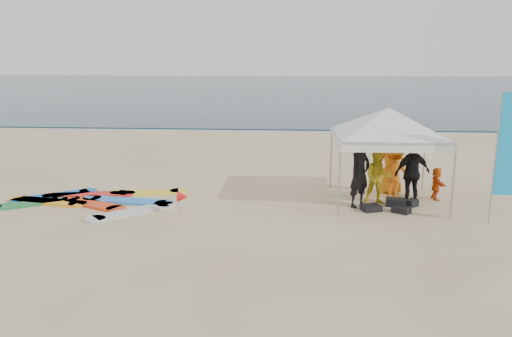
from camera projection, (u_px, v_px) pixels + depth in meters
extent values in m
plane|color=beige|center=(219.00, 245.00, 11.18)|extent=(120.00, 120.00, 0.00)
cube|color=#0C2633|center=(280.00, 87.00, 69.58)|extent=(160.00, 84.00, 0.08)
cube|color=silver|center=(264.00, 130.00, 28.90)|extent=(160.00, 1.20, 0.01)
imported|color=black|center=(360.00, 173.00, 13.89)|extent=(0.84, 0.82, 1.94)
imported|color=gold|center=(378.00, 177.00, 14.22)|extent=(0.78, 0.63, 1.55)
imported|color=orange|center=(394.00, 172.00, 14.85)|extent=(1.04, 0.65, 1.56)
imported|color=black|center=(412.00, 173.00, 14.10)|extent=(1.18, 0.80, 1.86)
imported|color=orange|center=(392.00, 165.00, 15.29)|extent=(0.96, 0.70, 1.80)
imported|color=#D95413|center=(436.00, 184.00, 14.70)|extent=(0.32, 0.91, 0.97)
cylinder|color=#A5A5A8|center=(331.00, 158.00, 15.98)|extent=(0.05, 0.05, 1.95)
cylinder|color=#A5A5A8|center=(424.00, 159.00, 15.78)|extent=(0.05, 0.05, 1.95)
cylinder|color=#A5A5A8|center=(339.00, 180.00, 13.13)|extent=(0.05, 0.05, 1.95)
cylinder|color=#A5A5A8|center=(453.00, 181.00, 12.93)|extent=(0.05, 0.05, 1.95)
cube|color=white|center=(398.00, 148.00, 12.84)|extent=(3.03, 0.02, 0.24)
cube|color=white|center=(379.00, 132.00, 15.69)|extent=(3.03, 0.02, 0.24)
cube|color=white|center=(336.00, 139.00, 14.37)|extent=(0.02, 3.03, 0.24)
cube|color=white|center=(440.00, 140.00, 14.17)|extent=(0.02, 3.03, 0.24)
pyramid|color=white|center=(389.00, 108.00, 14.07)|extent=(4.15, 4.15, 0.78)
cylinder|color=#A5A5A8|center=(495.00, 158.00, 12.21)|extent=(0.04, 0.04, 3.41)
cube|color=#0E9FE8|center=(509.00, 145.00, 12.12)|extent=(0.54, 0.03, 2.54)
cylinder|color=#A5A5A8|center=(179.00, 204.00, 13.30)|extent=(0.02, 0.02, 0.60)
cone|color=red|center=(183.00, 197.00, 13.25)|extent=(0.28, 0.28, 0.28)
cube|color=black|center=(396.00, 202.00, 14.12)|extent=(0.62, 0.46, 0.22)
cube|color=black|center=(401.00, 210.00, 13.51)|extent=(0.55, 0.52, 0.18)
cube|color=black|center=(371.00, 208.00, 13.70)|extent=(0.60, 0.54, 0.16)
cube|color=black|center=(411.00, 203.00, 14.09)|extent=(0.44, 0.44, 0.20)
cube|color=#21793B|center=(26.00, 204.00, 14.21)|extent=(1.78, 1.39, 0.07)
cube|color=#FFA61A|center=(47.00, 202.00, 14.45)|extent=(2.08, 0.90, 0.07)
cube|color=blue|center=(55.00, 196.00, 15.06)|extent=(1.90, 1.58, 0.07)
cube|color=#E53E13|center=(93.00, 204.00, 14.21)|extent=(1.89, 1.30, 0.07)
cube|color=yellow|center=(149.00, 192.00, 15.46)|extent=(1.88, 0.88, 0.07)
cube|color=#2A80E1|center=(127.00, 201.00, 14.50)|extent=(2.32, 0.86, 0.07)
cube|color=silver|center=(132.00, 212.00, 13.49)|extent=(1.88, 1.77, 0.07)
cube|color=red|center=(89.00, 195.00, 15.15)|extent=(2.28, 0.95, 0.07)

